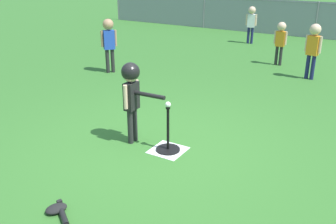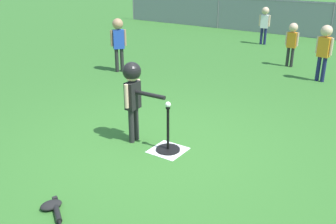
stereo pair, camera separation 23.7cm
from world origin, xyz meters
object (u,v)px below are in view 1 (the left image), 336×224
(fielder_deep_left, at_px, (109,38))
(glove_near_bats, at_px, (56,208))
(baseball_on_tee, at_px, (168,105))
(fielder_near_right, at_px, (313,44))
(fielder_near_left, at_px, (251,20))
(batter_child, at_px, (132,87))
(spare_bat_black, at_px, (65,220))
(batting_tee, at_px, (168,144))
(fielder_deep_right, at_px, (280,38))

(fielder_deep_left, height_order, glove_near_bats, fielder_deep_left)
(baseball_on_tee, bearing_deg, glove_near_bats, -98.82)
(fielder_near_right, distance_m, fielder_near_left, 3.78)
(batter_child, height_order, fielder_near_right, fielder_near_right)
(fielder_deep_left, relative_size, fielder_near_right, 1.02)
(fielder_deep_left, relative_size, fielder_near_left, 1.09)
(baseball_on_tee, height_order, fielder_deep_left, fielder_deep_left)
(fielder_deep_left, distance_m, spare_bat_black, 5.40)
(batter_child, bearing_deg, glove_near_bats, -80.58)
(fielder_near_right, xyz_separation_m, spare_bat_black, (-0.91, -6.20, -0.72))
(fielder_near_left, bearing_deg, glove_near_bats, -81.97)
(batting_tee, distance_m, fielder_near_right, 4.52)
(batter_child, height_order, fielder_deep_left, fielder_deep_left)
(batting_tee, xyz_separation_m, glove_near_bats, (-0.27, -1.73, -0.06))
(batter_child, xyz_separation_m, spare_bat_black, (0.49, -1.79, -0.77))
(spare_bat_black, bearing_deg, fielder_deep_left, 124.50)
(baseball_on_tee, xyz_separation_m, spare_bat_black, (-0.07, -1.81, -0.62))
(batter_child, xyz_separation_m, fielder_near_right, (1.40, 4.41, -0.06))
(batting_tee, distance_m, fielder_deep_right, 5.23)
(baseball_on_tee, height_order, fielder_near_left, fielder_near_left)
(fielder_deep_right, xyz_separation_m, fielder_near_right, (0.91, -0.81, 0.09))
(fielder_deep_left, bearing_deg, glove_near_bats, -56.80)
(fielder_deep_left, distance_m, glove_near_bats, 5.21)
(batting_tee, distance_m, spare_bat_black, 1.81)
(batter_child, relative_size, fielder_near_right, 0.97)
(fielder_near_left, bearing_deg, baseball_on_tee, -78.09)
(fielder_deep_right, bearing_deg, batting_tee, -89.36)
(batting_tee, distance_m, batter_child, 0.90)
(fielder_near_left, bearing_deg, batter_child, -82.29)
(batter_child, height_order, glove_near_bats, batter_child)
(spare_bat_black, xyz_separation_m, glove_near_bats, (-0.20, 0.09, 0.01))
(baseball_on_tee, distance_m, spare_bat_black, 1.92)
(fielder_deep_right, distance_m, spare_bat_black, 7.04)
(baseball_on_tee, distance_m, fielder_deep_left, 4.04)
(fielder_deep_left, bearing_deg, fielder_near_right, 24.46)
(glove_near_bats, bearing_deg, fielder_deep_right, 88.27)
(spare_bat_black, bearing_deg, fielder_deep_right, 89.94)
(batting_tee, relative_size, batter_child, 0.54)
(fielder_near_left, bearing_deg, fielder_deep_right, -54.98)
(fielder_near_left, bearing_deg, fielder_deep_left, -108.17)
(batting_tee, bearing_deg, spare_bat_black, -92.06)
(fielder_deep_right, relative_size, glove_near_bats, 3.89)
(fielder_deep_right, bearing_deg, fielder_deep_left, -139.39)
(batter_child, distance_m, fielder_near_right, 4.63)
(glove_near_bats, bearing_deg, batter_child, 99.42)
(batter_child, bearing_deg, spare_bat_black, -74.84)
(batting_tee, bearing_deg, fielder_near_left, 101.91)
(baseball_on_tee, xyz_separation_m, fielder_deep_left, (-3.09, 2.60, 0.11))
(batter_child, distance_m, spare_bat_black, 2.01)
(fielder_near_left, xyz_separation_m, spare_bat_black, (1.48, -9.13, -0.67))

